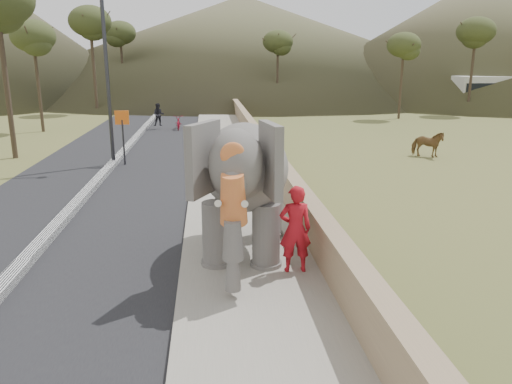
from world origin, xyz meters
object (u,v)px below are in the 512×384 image
lamppost (113,51)px  cow (427,144)px  elephant_and_man (246,185)px  motorcyclist (172,120)px

lamppost → cow: 14.91m
elephant_and_man → cow: bearing=50.2°
cow → motorcyclist: size_ratio=0.74×
lamppost → elephant_and_man: lamppost is taller
lamppost → elephant_and_man: size_ratio=1.72×
cow → motorcyclist: bearing=80.2°
cow → elephant_and_man: elephant_and_man is taller
lamppost → elephant_and_man: (4.71, -11.03, -3.16)m
cow → elephant_and_man: size_ratio=0.32×
cow → motorcyclist: (-12.77, 11.03, 0.03)m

